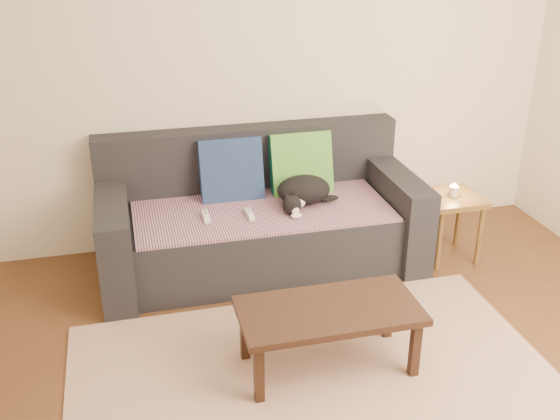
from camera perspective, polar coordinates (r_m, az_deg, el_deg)
The scene contains 13 objects.
ground at distance 3.31m, azimuth 4.44°, elevation -17.37°, with size 4.50×4.50×0.00m, color brown.
back_wall at distance 4.49m, azimuth -3.19°, elevation 12.85°, with size 4.50×0.04×2.60m, color beige.
sofa at distance 4.41m, azimuth -1.81°, elevation -0.97°, with size 2.10×0.94×0.87m.
throw_blanket at distance 4.28m, azimuth -1.57°, elevation -0.02°, with size 1.66×0.74×0.02m, color #3A2444.
cushion_navy at distance 4.41m, azimuth -4.29°, elevation 3.50°, with size 0.42×0.11×0.42m, color #101E46.
cushion_green at distance 4.51m, azimuth 1.82°, elevation 4.05°, with size 0.43×0.11×0.43m, color #0D5337.
cat at distance 4.31m, azimuth 2.00°, elevation 1.63°, with size 0.44×0.41×0.19m.
wii_remote_a at distance 4.15m, azimuth -6.47°, elevation -0.58°, with size 0.15×0.04×0.03m, color white.
wii_remote_b at distance 4.16m, azimuth -2.65°, elevation -0.39°, with size 0.15×0.04×0.03m, color white.
side_table at distance 4.59m, azimuth 14.73°, elevation 0.26°, with size 0.37×0.37×0.46m.
candle at distance 4.54m, azimuth 14.89°, elevation 1.63°, with size 0.06×0.06×0.09m.
rug at distance 3.41m, azimuth 3.63°, elevation -15.68°, with size 2.50×1.80×0.01m, color tan.
coffee_table at distance 3.40m, azimuth 4.30°, elevation -9.15°, with size 0.93×0.46×0.37m.
Camera 1 is at (-0.84, -2.32, 2.21)m, focal length 42.00 mm.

